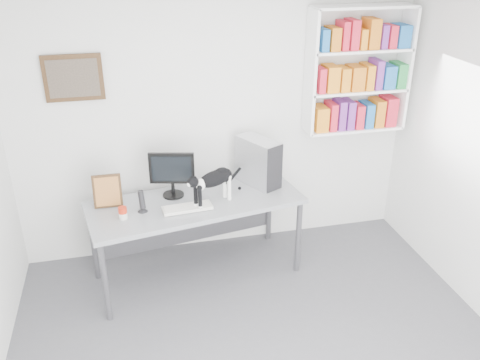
% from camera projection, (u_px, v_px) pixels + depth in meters
% --- Properties ---
extents(room, '(4.01, 4.01, 2.70)m').
position_uv_depth(room, '(275.00, 223.00, 3.30)').
color(room, '#4A4A4E').
rests_on(room, ground).
extents(bookshelf, '(1.03, 0.28, 1.24)m').
position_uv_depth(bookshelf, '(358.00, 70.00, 5.00)').
color(bookshelf, white).
rests_on(bookshelf, room).
extents(wall_art, '(0.52, 0.04, 0.42)m').
position_uv_depth(wall_art, '(73.00, 78.00, 4.53)').
color(wall_art, '#442C16').
rests_on(wall_art, room).
extents(desk, '(2.07, 1.09, 0.82)m').
position_uv_depth(desk, '(197.00, 238.00, 4.89)').
color(desk, gray).
rests_on(desk, room).
extents(monitor, '(0.46, 0.29, 0.45)m').
position_uv_depth(monitor, '(172.00, 174.00, 4.71)').
color(monitor, black).
rests_on(monitor, desk).
extents(keyboard, '(0.46, 0.20, 0.03)m').
position_uv_depth(keyboard, '(187.00, 208.00, 4.56)').
color(keyboard, silver).
rests_on(keyboard, desk).
extents(pc_tower, '(0.40, 0.51, 0.47)m').
position_uv_depth(pc_tower, '(258.00, 162.00, 4.96)').
color(pc_tower, silver).
rests_on(pc_tower, desk).
extents(speaker, '(0.12, 0.12, 0.21)m').
position_uv_depth(speaker, '(142.00, 201.00, 4.49)').
color(speaker, black).
rests_on(speaker, desk).
extents(leaning_print, '(0.26, 0.11, 0.32)m').
position_uv_depth(leaning_print, '(107.00, 190.00, 4.56)').
color(leaning_print, '#442C16').
rests_on(leaning_print, desk).
extents(soup_can, '(0.08, 0.08, 0.11)m').
position_uv_depth(soup_can, '(123.00, 213.00, 4.39)').
color(soup_can, red).
rests_on(soup_can, desk).
extents(cat, '(0.55, 0.39, 0.34)m').
position_uv_depth(cat, '(214.00, 187.00, 4.59)').
color(cat, black).
rests_on(cat, desk).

